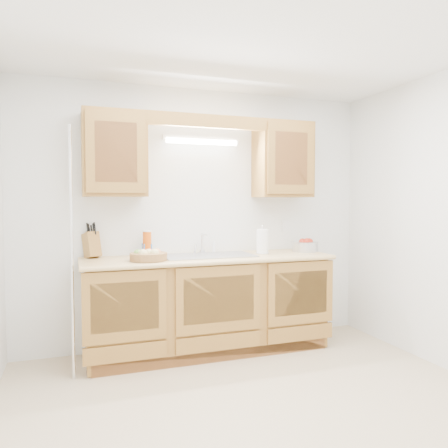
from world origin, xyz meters
name	(u,v)px	position (x,y,z in m)	size (l,w,h in m)	color
room	(262,225)	(0.00, 0.00, 1.25)	(3.52, 3.50, 2.50)	tan
base_cabinets	(209,305)	(0.00, 1.20, 0.44)	(2.20, 0.60, 0.86)	olive
countertop	(209,258)	(0.00, 1.19, 0.88)	(2.30, 0.63, 0.04)	tan
upper_cabinet_left	(114,154)	(-0.83, 1.33, 1.83)	(0.55, 0.33, 0.75)	olive
upper_cabinet_right	(283,160)	(0.83, 1.33, 1.83)	(0.55, 0.33, 0.75)	olive
valance	(208,121)	(0.00, 1.19, 2.14)	(2.20, 0.05, 0.12)	olive
fluorescent_fixture	(202,140)	(0.00, 1.42, 2.00)	(0.76, 0.08, 0.08)	white
sink	(208,264)	(0.00, 1.21, 0.83)	(0.84, 0.46, 0.36)	#9E9EA3
wire_shelf_pole	(72,254)	(-1.20, 0.94, 1.00)	(0.03, 0.03, 2.00)	silver
outlet_plate	(286,226)	(0.95, 1.49, 1.15)	(0.08, 0.01, 0.12)	white
fruit_basket	(148,255)	(-0.58, 1.07, 0.94)	(0.42, 0.42, 0.10)	brown
knife_block	(92,245)	(-1.03, 1.43, 1.02)	(0.18, 0.22, 0.33)	olive
orange_canister	(147,243)	(-0.54, 1.38, 1.02)	(0.10, 0.10, 0.24)	#D7530B
soap_bottle	(147,247)	(-0.54, 1.39, 0.99)	(0.08, 0.08, 0.17)	blue
sponge	(146,255)	(-0.54, 1.43, 0.91)	(0.11, 0.07, 0.02)	#CC333F
paper_towel	(262,242)	(0.54, 1.18, 1.02)	(0.14, 0.14, 0.29)	silver
apple_bowl	(305,246)	(1.03, 1.22, 0.96)	(0.31, 0.31, 0.13)	silver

